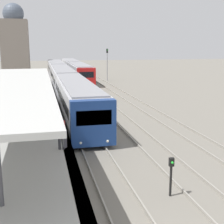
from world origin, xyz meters
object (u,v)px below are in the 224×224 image
object	(u,v)px
train_near	(63,78)
signal_mast_far	(107,61)
signal_post_near	(171,172)
person_on_platform	(61,130)
train_far	(75,69)

from	to	relation	value
train_near	signal_mast_far	world-z (taller)	signal_mast_far
train_near	signal_post_near	bearing A→B (deg)	-86.10
person_on_platform	signal_post_near	world-z (taller)	person_on_platform
train_near	signal_mast_far	bearing A→B (deg)	51.89
signal_post_near	signal_mast_far	distance (m)	42.55
signal_post_near	train_near	bearing A→B (deg)	93.90
signal_mast_far	train_far	bearing A→B (deg)	127.13
person_on_platform	train_near	distance (m)	27.49
signal_post_near	signal_mast_far	xyz separation A→B (m)	(6.26, 42.02, 2.37)
signal_post_near	train_far	bearing A→B (deg)	88.39
person_on_platform	train_near	size ratio (longest dim) A/B	0.03
person_on_platform	signal_mast_far	world-z (taller)	signal_mast_far
person_on_platform	signal_post_near	bearing A→B (deg)	-43.09
train_far	signal_post_near	bearing A→B (deg)	-91.61
signal_mast_far	signal_post_near	bearing A→B (deg)	-98.48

